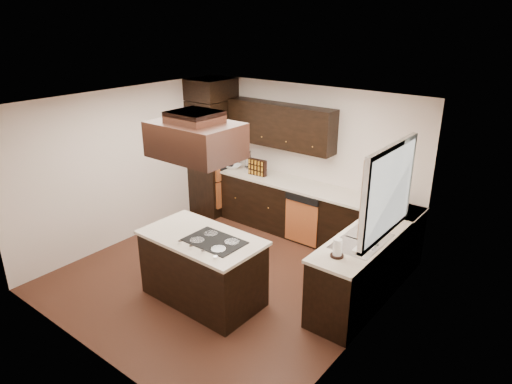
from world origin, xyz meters
TOP-DOWN VIEW (x-y plane):
  - floor at (0.00, 0.00)m, footprint 4.20×4.20m
  - ceiling at (0.00, 0.00)m, footprint 4.20×4.20m
  - wall_back at (0.00, 2.11)m, footprint 4.20×0.02m
  - wall_front at (0.00, -2.11)m, footprint 4.20×0.02m
  - wall_left at (-2.11, 0.00)m, footprint 0.02×4.20m
  - wall_right at (2.11, 0.00)m, footprint 0.02×4.20m
  - oven_column at (-1.78, 1.71)m, footprint 0.65×0.75m
  - wall_oven_face at (-1.43, 1.71)m, footprint 0.05×0.62m
  - base_cabinets_back at (0.03, 1.80)m, footprint 2.93×0.60m
  - base_cabinets_right at (1.80, 0.90)m, footprint 0.60×2.40m
  - countertop_back at (0.03, 1.79)m, footprint 2.93×0.63m
  - countertop_right at (1.79, 0.90)m, footprint 0.63×2.40m
  - upper_cabinets at (-0.43, 1.93)m, footprint 2.00×0.34m
  - dishwasher_front at (0.33, 1.50)m, footprint 0.60×0.05m
  - window_frame at (2.07, 0.55)m, footprint 0.06×1.32m
  - window_pane at (2.10, 0.55)m, footprint 0.00×1.20m
  - curtain_left at (2.01, 0.13)m, footprint 0.02×0.34m
  - curtain_right at (2.01, 0.97)m, footprint 0.02×0.34m
  - sink_rim at (1.80, 0.55)m, footprint 0.52×0.84m
  - island at (0.14, -0.58)m, footprint 1.54×0.86m
  - island_top at (0.14, -0.58)m, footprint 1.60×0.91m
  - cooktop at (0.37, -0.58)m, footprint 0.73×0.49m
  - range_hood at (0.10, -0.55)m, footprint 1.05×0.72m
  - hood_duct at (0.10, -0.55)m, footprint 0.55×0.50m
  - blender_base at (-0.98, 1.75)m, footprint 0.15×0.15m
  - blender_pitcher at (-0.98, 1.75)m, footprint 0.13×0.13m
  - spice_rack at (-0.75, 1.72)m, footprint 0.34×0.10m
  - mixing_bowl at (-1.33, 1.74)m, footprint 0.35×0.35m
  - soap_bottle at (1.77, 1.03)m, footprint 0.09×0.09m
  - paper_towel at (1.75, 0.02)m, footprint 0.11×0.11m

SIDE VIEW (x-z plane):
  - floor at x=0.00m, z-range -0.02..0.00m
  - dishwasher_front at x=0.33m, z-range 0.04..0.76m
  - base_cabinets_back at x=0.03m, z-range 0.00..0.88m
  - base_cabinets_right at x=1.80m, z-range 0.00..0.88m
  - island at x=0.14m, z-range 0.00..0.88m
  - countertop_back at x=0.03m, z-range 0.88..0.92m
  - countertop_right at x=1.79m, z-range 0.88..0.92m
  - island_top at x=0.14m, z-range 0.88..0.92m
  - sink_rim at x=1.80m, z-range 0.92..0.93m
  - cooktop at x=0.37m, z-range 0.92..0.93m
  - mixing_bowl at x=-1.33m, z-range 0.92..0.99m
  - blender_base at x=-0.98m, z-range 0.92..1.02m
  - soap_bottle at x=1.77m, z-range 0.92..1.12m
  - paper_towel at x=1.75m, z-range 0.92..1.15m
  - oven_column at x=-1.78m, z-range 0.00..2.12m
  - spice_rack at x=-0.75m, z-range 0.92..1.20m
  - wall_oven_face at x=-1.43m, z-range 0.73..1.51m
  - blender_pitcher at x=-0.98m, z-range 1.02..1.28m
  - wall_back at x=0.00m, z-range 0.00..2.50m
  - wall_front at x=0.00m, z-range 0.00..2.50m
  - wall_left at x=-2.11m, z-range 0.00..2.50m
  - wall_right at x=2.11m, z-range 0.00..2.50m
  - window_frame at x=2.07m, z-range 1.09..2.21m
  - window_pane at x=2.10m, z-range 1.15..2.15m
  - curtain_left at x=2.01m, z-range 1.25..2.15m
  - curtain_right at x=2.01m, z-range 1.25..2.15m
  - upper_cabinets at x=-0.43m, z-range 1.45..2.17m
  - range_hood at x=0.10m, z-range 1.95..2.37m
  - hood_duct at x=0.10m, z-range 2.37..2.50m
  - ceiling at x=0.00m, z-range 2.50..2.52m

